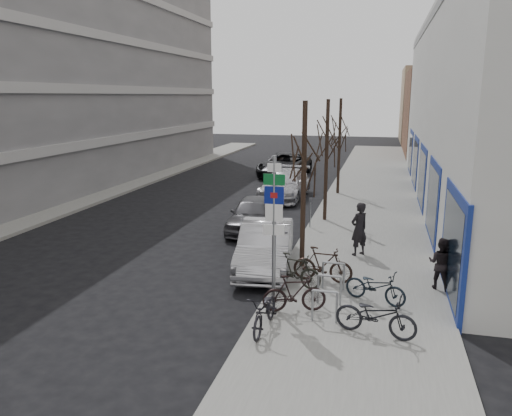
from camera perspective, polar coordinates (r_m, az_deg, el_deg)
The scene contains 25 objects.
ground at distance 14.21m, azimuth -7.67°, elevation -10.80°, with size 120.00×120.00×0.00m, color black.
sidewalk_east at distance 22.75m, azimuth 12.59°, elevation -1.75°, with size 5.00×70.00×0.15m, color slate.
sidewalk_west at distance 27.80m, azimuth -21.23°, elevation 0.30°, with size 3.00×70.00×0.15m, color slate.
brick_building_far at distance 52.69m, azimuth 23.36°, elevation 9.93°, with size 12.00×14.00×8.00m, color brown.
tan_building_far at distance 67.60m, azimuth 21.89°, elevation 10.88°, with size 13.00×12.00×9.00m, color #937A5B.
highway_sign_pole at distance 12.72m, azimuth 2.07°, elevation -1.80°, with size 0.55×0.10×4.20m.
bike_rack at distance 13.65m, azimuth 8.38°, elevation -8.84°, with size 0.66×2.26×0.83m.
tree_near at distance 15.81m, azimuth 5.55°, elevation 7.07°, with size 1.80×1.80×5.50m.
tree_mid at distance 22.24m, azimuth 8.15°, elevation 8.63°, with size 1.80×1.80×5.50m.
tree_far at distance 28.69m, azimuth 9.59°, elevation 9.48°, with size 1.80×1.80×5.50m.
meter_front at distance 16.03m, azimuth 3.44°, elevation -4.46°, with size 0.10×0.08×1.27m.
meter_mid at distance 21.28m, azimuth 6.23°, elevation -0.19°, with size 0.10×0.08×1.27m.
meter_back at distance 26.63m, azimuth 7.92°, elevation 2.38°, with size 0.10×0.08×1.27m.
bike_near_left at distance 12.11m, azimuth 1.07°, elevation -11.39°, with size 0.54×1.80×1.10m, color black.
bike_near_right at distance 13.11m, azimuth 4.41°, elevation -9.66°, with size 0.50×1.68×1.02m, color black.
bike_mid_curb at distance 14.02m, azimuth 13.51°, elevation -8.42°, with size 0.52×1.72×1.05m, color black.
bike_mid_inner at distance 14.74m, azimuth 4.40°, elevation -7.06°, with size 0.51×1.70×1.03m, color black.
bike_far_curb at distance 12.17m, azimuth 13.55°, elevation -11.47°, with size 0.58×1.91×1.16m, color black.
bike_far_inner at distance 15.19m, azimuth 7.64°, elevation -6.39°, with size 0.54×1.82×1.11m, color black.
parked_car_front at distance 16.55m, azimuth 1.10°, elevation -4.40°, with size 1.64×4.70×1.55m, color #AAAAAF.
parked_car_mid at distance 21.19m, azimuth -0.31°, elevation -0.69°, with size 1.72×4.28×1.46m, color #49484D.
parked_car_back at distance 27.95m, azimuth 3.34°, elevation 2.72°, with size 2.22×5.47×1.59m, color #AFAEB3.
lane_car at distance 35.81m, azimuth 3.28°, elevation 4.96°, with size 2.70×5.87×1.63m, color black.
pedestrian_near at distance 17.79m, azimuth 11.70°, elevation -2.36°, with size 0.69×0.45×1.90m, color black.
pedestrian_far at distance 15.44m, azimuth 20.39°, elevation -5.91°, with size 0.57×0.39×1.55m, color black.
Camera 1 is at (4.98, -12.05, 5.65)m, focal length 35.00 mm.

